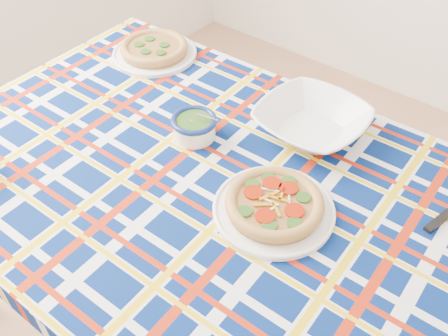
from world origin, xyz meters
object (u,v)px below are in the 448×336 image
Objects in this scene: main_focaccia_plate at (274,203)px; pesto_bowl at (194,125)px; dining_table at (220,206)px; serving_bowl at (312,122)px.

pesto_bowl is at bearing 164.28° from main_focaccia_plate.
pesto_bowl reaches higher than dining_table.
serving_bowl reaches higher than main_focaccia_plate.
dining_table is at bearing -101.48° from serving_bowl.
pesto_bowl is (-0.17, 0.10, 0.11)m from dining_table.
dining_table is 0.23m from pesto_bowl.
serving_bowl is (0.06, 0.31, 0.11)m from dining_table.
serving_bowl is at bearing 76.65° from dining_table.
dining_table is 0.34m from serving_bowl.
dining_table is at bearing -175.92° from main_focaccia_plate.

